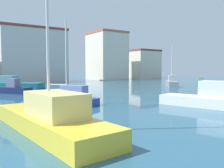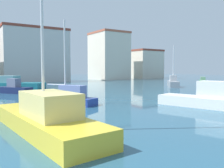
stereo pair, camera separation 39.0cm
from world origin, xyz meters
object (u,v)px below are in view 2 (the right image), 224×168
Objects in this scene: sailboat_grey_center_channel at (173,83)px; sailboat_blue_distant_east at (67,97)px; sailboat_yellow_inner_mooring at (45,117)px; motorboat_teal_outer_mooring at (12,84)px; motorboat_green_distant_north at (203,82)px; motorboat_white_mid_harbor at (208,99)px; motorboat_navy_near_pier at (14,89)px.

sailboat_blue_distant_east reaches higher than sailboat_grey_center_channel.
sailboat_yellow_inner_mooring reaches higher than motorboat_teal_outer_mooring.
sailboat_grey_center_channel is at bearing -177.16° from motorboat_green_distant_north.
sailboat_yellow_inner_mooring is 1.68× the size of sailboat_blue_distant_east.
sailboat_blue_distant_east reaches higher than motorboat_teal_outer_mooring.
motorboat_white_mid_harbor is at bearing -41.63° from sailboat_blue_distant_east.
motorboat_navy_near_pier reaches higher than motorboat_green_distant_north.
sailboat_blue_distant_east is at bearing -87.44° from motorboat_teal_outer_mooring.
sailboat_yellow_inner_mooring reaches higher than sailboat_grey_center_channel.
motorboat_green_distant_north is at bearing 16.26° from sailboat_blue_distant_east.
motorboat_teal_outer_mooring is (3.03, 24.79, -0.07)m from sailboat_yellow_inner_mooring.
sailboat_blue_distant_east is at bearing 138.37° from motorboat_white_mid_harbor.
sailboat_yellow_inner_mooring reaches higher than motorboat_navy_near_pier.
sailboat_blue_distant_east is 10.15m from motorboat_white_mid_harbor.
motorboat_teal_outer_mooring is 1.18× the size of motorboat_white_mid_harbor.
sailboat_grey_center_channel is 0.97× the size of sailboat_blue_distant_east.
motorboat_white_mid_harbor is (-19.60, -14.67, 0.11)m from motorboat_green_distant_north.
sailboat_grey_center_channel is 21.08m from sailboat_blue_distant_east.
sailboat_yellow_inner_mooring is 1.34× the size of motorboat_teal_outer_mooring.
sailboat_blue_distant_east reaches higher than motorboat_navy_near_pier.
sailboat_grey_center_channel reaches higher than motorboat_navy_near_pier.
motorboat_green_distant_north is 24.48m from motorboat_white_mid_harbor.
sailboat_yellow_inner_mooring is at bearing -154.30° from motorboat_green_distant_north.
motorboat_navy_near_pier is 10.69m from sailboat_blue_distant_east.
sailboat_grey_center_channel is 7.52m from motorboat_green_distant_north.
sailboat_yellow_inner_mooring is 34.41m from motorboat_green_distant_north.
sailboat_blue_distant_east is at bearing -163.74° from motorboat_green_distant_north.
sailboat_grey_center_channel is 0.77× the size of motorboat_teal_outer_mooring.
motorboat_teal_outer_mooring is (-20.47, 10.24, -0.03)m from sailboat_grey_center_channel.
motorboat_navy_near_pier is at bearing -98.27° from motorboat_teal_outer_mooring.
sailboat_yellow_inner_mooring is 24.98m from motorboat_teal_outer_mooring.
motorboat_green_distant_north is at bearing 2.84° from sailboat_grey_center_channel.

